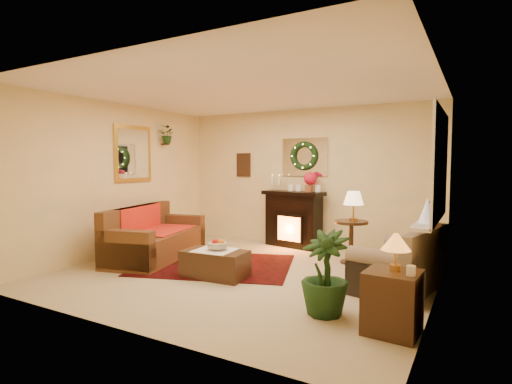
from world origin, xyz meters
The scene contains 31 objects.
floor centered at (0.00, 0.00, 0.00)m, with size 5.00×5.00×0.00m, color beige.
ceiling centered at (0.00, 0.00, 2.60)m, with size 5.00×5.00×0.00m, color white.
wall_back centered at (0.00, 2.25, 1.30)m, with size 5.00×5.00×0.00m, color #EFD88C.
wall_front centered at (0.00, -2.25, 1.30)m, with size 5.00×5.00×0.00m, color #EFD88C.
wall_left centered at (-2.50, 0.00, 1.30)m, with size 4.50×4.50×0.00m, color #EFD88C.
wall_right centered at (2.50, 0.00, 1.30)m, with size 4.50×4.50×0.00m, color #EFD88C.
area_rug centered at (-0.62, 0.17, 0.01)m, with size 2.30×1.73×0.01m, color #61060C.
sofa centered at (-1.75, 0.09, 0.43)m, with size 0.88×2.01×0.86m, color brown.
red_throw centered at (-1.76, 0.20, 0.46)m, with size 0.74×1.21×0.02m, color #B00714.
fireplace centered at (-0.14, 2.04, 0.55)m, with size 1.08×0.34×0.99m, color black.
poinsettia centered at (0.19, 2.05, 1.30)m, with size 0.24×0.24×0.24m, color red.
mantel_candle_a centered at (-0.57, 2.01, 1.26)m, with size 0.06×0.06×0.17m, color #F0E7BF.
mantel_candle_b centered at (-0.42, 2.01, 1.26)m, with size 0.06×0.06×0.17m, color #FFFACF.
mantel_mirror centered at (0.00, 2.23, 1.70)m, with size 0.92×0.02×0.72m, color white.
wreath centered at (0.00, 2.19, 1.72)m, with size 0.55×0.55×0.11m, color #194719.
wall_art centered at (-1.35, 2.23, 1.55)m, with size 0.32×0.03×0.48m, color #381E11.
gold_mirror centered at (-2.48, 0.30, 1.75)m, with size 0.03×0.84×1.00m, color gold.
hanging_plant centered at (-2.34, 1.05, 1.97)m, with size 0.33×0.28×0.36m, color #194719.
loveseat centered at (2.06, 0.36, 0.42)m, with size 0.78×1.35×0.78m, color tan.
window_frame centered at (2.48, 0.55, 1.55)m, with size 0.03×1.86×1.36m, color white.
window_glass centered at (2.47, 0.55, 1.55)m, with size 0.02×1.70×1.22m, color black.
window_sill centered at (2.38, 0.55, 0.87)m, with size 0.22×1.86×0.04m, color white.
mini_tree centered at (2.40, 0.07, 1.04)m, with size 0.19×0.19×0.28m, color silver.
sill_plant centered at (2.38, 1.22, 1.08)m, with size 0.26×0.21×0.47m, color black.
side_table_round centered at (1.17, 1.34, 0.33)m, with size 0.52×0.52×0.68m, color black.
lamp_cream centered at (1.21, 1.31, 0.88)m, with size 0.31×0.31×0.48m, color #FFD49F.
end_table_square centered at (2.24, -1.06, 0.27)m, with size 0.47×0.47×0.58m, color black.
lamp_tiffany centered at (2.26, -1.04, 0.74)m, with size 0.27×0.27×0.39m, color orange.
coffee_table centered at (-0.24, -0.38, 0.21)m, with size 0.89×0.49×0.37m, color #472E16.
fruit_bowl centered at (-0.21, -0.36, 0.45)m, with size 0.28×0.28×0.06m, color beige.
floor_palm centered at (1.55, -0.95, 0.45)m, with size 1.48×1.48×2.65m, color #18561E.
Camera 1 is at (2.91, -4.83, 1.57)m, focal length 28.00 mm.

